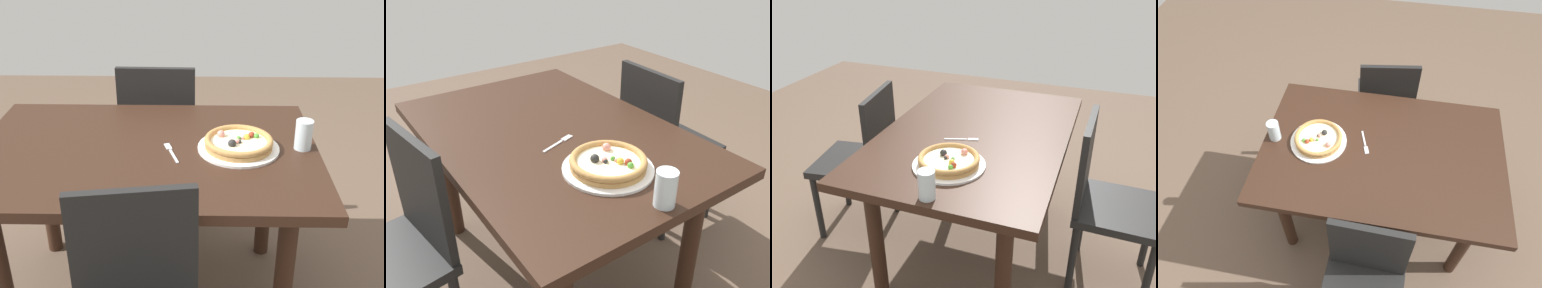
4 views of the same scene
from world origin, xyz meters
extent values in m
plane|color=brown|center=(0.00, 0.00, 0.00)|extent=(6.00, 6.00, 0.00)
cube|color=#331E14|center=(0.00, 0.00, 0.71)|extent=(1.34, 0.90, 0.04)
cylinder|color=#331E14|center=(-0.52, -0.30, 0.34)|extent=(0.07, 0.07, 0.69)
cylinder|color=#331E14|center=(-0.52, 0.30, 0.34)|extent=(0.07, 0.07, 0.69)
cylinder|color=#331E14|center=(0.52, 0.30, 0.34)|extent=(0.07, 0.07, 0.69)
cylinder|color=black|center=(-0.15, -0.58, 0.21)|extent=(0.04, 0.04, 0.42)
cube|color=black|center=(0.02, -0.54, 0.67)|extent=(0.38, 0.09, 0.42)
cylinder|color=black|center=(-0.17, 0.90, 0.21)|extent=(0.04, 0.04, 0.42)
cylinder|color=black|center=(0.17, 0.89, 0.21)|extent=(0.04, 0.04, 0.42)
cylinder|color=black|center=(-0.18, 0.56, 0.21)|extent=(0.04, 0.04, 0.42)
cylinder|color=black|center=(0.16, 0.55, 0.21)|extent=(0.04, 0.04, 0.42)
cube|color=black|center=(0.00, 0.73, 0.44)|extent=(0.41, 0.41, 0.04)
cube|color=black|center=(-0.01, 0.54, 0.67)|extent=(0.38, 0.04, 0.42)
cylinder|color=white|center=(0.36, 0.00, 0.73)|extent=(0.32, 0.32, 0.01)
cylinder|color=#B78447|center=(0.36, 0.00, 0.75)|extent=(0.26, 0.26, 0.02)
cylinder|color=beige|center=(0.36, 0.00, 0.76)|extent=(0.23, 0.23, 0.01)
torus|color=#B78447|center=(0.36, 0.00, 0.77)|extent=(0.27, 0.27, 0.02)
sphere|color=#4C9E38|center=(0.36, 0.02, 0.77)|extent=(0.02, 0.02, 0.02)
sphere|color=maroon|center=(0.41, 0.04, 0.77)|extent=(0.03, 0.03, 0.03)
sphere|color=#E58C7F|center=(0.29, 0.05, 0.77)|extent=(0.03, 0.03, 0.03)
sphere|color=#4C9E38|center=(0.43, 0.04, 0.77)|extent=(0.02, 0.02, 0.02)
sphere|color=#262626|center=(0.36, -0.01, 0.77)|extent=(0.02, 0.02, 0.02)
sphere|color=#E58C7F|center=(0.35, -0.01, 0.77)|extent=(0.02, 0.02, 0.02)
sphere|color=#262626|center=(0.33, -0.04, 0.77)|extent=(0.03, 0.03, 0.03)
sphere|color=#E58C7F|center=(0.38, 0.02, 0.77)|extent=(0.02, 0.02, 0.02)
sphere|color=gold|center=(0.39, 0.03, 0.77)|extent=(0.02, 0.02, 0.02)
cube|color=silver|center=(0.11, -0.07, 0.73)|extent=(0.04, 0.11, 0.00)
cube|color=silver|center=(0.09, 0.01, 0.73)|extent=(0.04, 0.05, 0.00)
cylinder|color=silver|center=(0.61, 0.01, 0.79)|extent=(0.07, 0.07, 0.12)
camera|label=1|loc=(0.21, -1.70, 1.60)|focal=46.12mm
camera|label=2|loc=(1.26, -0.76, 1.47)|focal=38.08mm
camera|label=3|loc=(1.77, 0.59, 1.62)|focal=38.67mm
camera|label=4|loc=(-0.03, 1.17, 2.22)|focal=32.04mm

